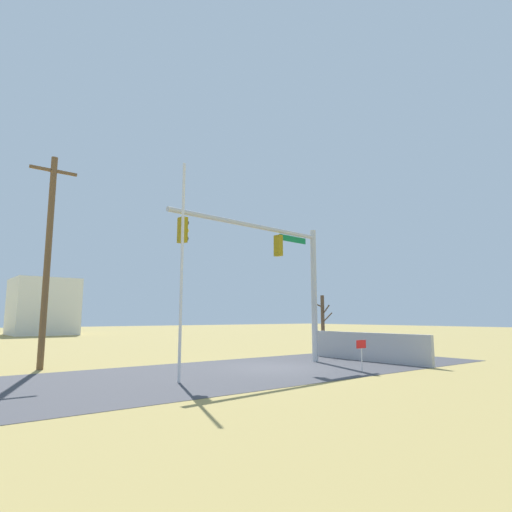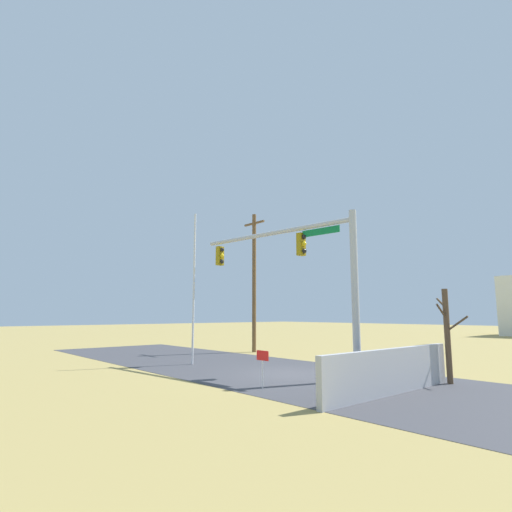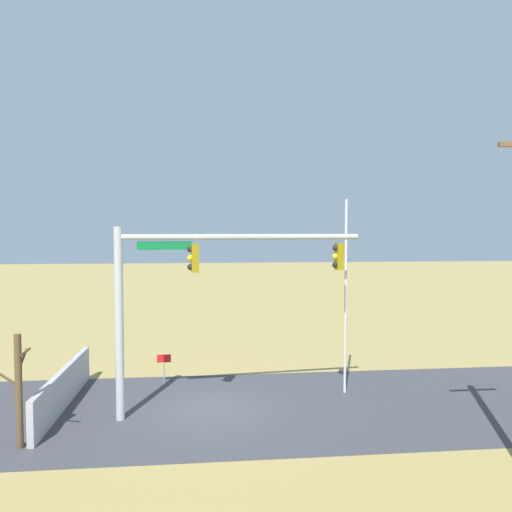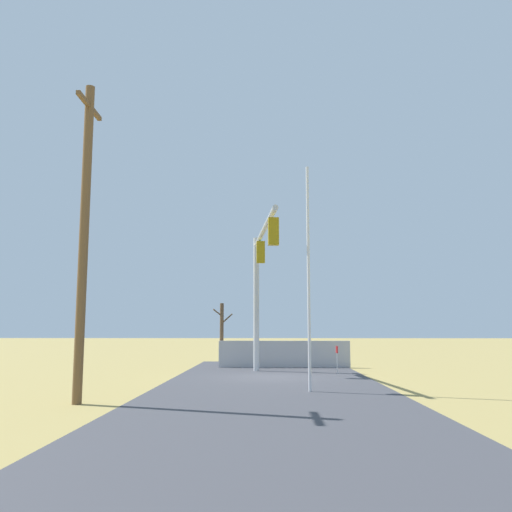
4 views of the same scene
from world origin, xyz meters
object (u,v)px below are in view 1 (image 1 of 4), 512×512
(utility_pole, at_px, (48,256))
(bare_tree, at_px, (323,324))
(signal_mast, at_px, (280,263))
(flagpole, at_px, (182,269))
(open_sign, at_px, (361,348))
(distant_building, at_px, (43,307))

(utility_pole, bearing_deg, bare_tree, -11.30)
(signal_mast, distance_m, flagpole, 6.09)
(open_sign, bearing_deg, utility_pole, 140.33)
(open_sign, distance_m, distant_building, 44.93)
(flagpole, height_order, open_sign, flagpole)
(bare_tree, distance_m, distant_building, 39.83)
(signal_mast, relative_size, flagpole, 1.12)
(bare_tree, bearing_deg, open_sign, -123.20)
(utility_pole, bearing_deg, flagpole, -65.66)
(bare_tree, bearing_deg, flagpole, -160.48)
(bare_tree, distance_m, open_sign, 6.68)
(distant_building, bearing_deg, open_sign, -177.73)
(open_sign, xyz_separation_m, distant_building, (-3.32, 44.74, 2.39))
(utility_pole, xyz_separation_m, open_sign, (9.97, -8.27, -3.76))
(open_sign, bearing_deg, distant_building, 94.25)
(flagpole, height_order, bare_tree, flagpole)
(signal_mast, height_order, bare_tree, signal_mast)
(bare_tree, height_order, open_sign, bare_tree)
(signal_mast, relative_size, utility_pole, 0.93)
(bare_tree, bearing_deg, signal_mast, -156.55)
(flagpole, height_order, utility_pole, utility_pole)
(utility_pole, height_order, distant_building, utility_pole)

